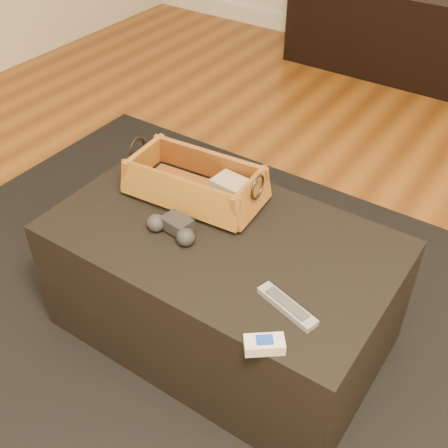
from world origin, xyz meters
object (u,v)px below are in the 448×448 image
Objects in this scene: game_controller at (173,228)px; cream_gadget at (264,344)px; media_cabinet at (398,31)px; tv_remote at (187,190)px; wicker_basket at (195,184)px; silver_remote at (287,306)px; ottoman at (222,285)px.

game_controller reaches higher than cream_gadget.
media_cabinet is at bearing 103.48° from cream_gadget.
wicker_basket reaches higher than tv_remote.
wicker_basket reaches higher than silver_remote.
wicker_basket is 0.53m from silver_remote.
game_controller is at bearing -75.78° from tv_remote.
wicker_basket is at bearing 141.27° from cream_gadget.
tv_remote reaches higher than silver_remote.
cream_gadget is (0.50, -0.37, -0.01)m from tv_remote.
tv_remote is 0.04m from wicker_basket.
game_controller is 0.41m from silver_remote.
media_cabinet reaches higher than cream_gadget.
tv_remote is (0.12, -2.25, 0.21)m from media_cabinet.
ottoman is 0.32m from tv_remote.
tv_remote is at bearing 154.53° from silver_remote.
wicker_basket is at bearing 30.87° from tv_remote.
media_cabinet is at bearing 97.69° from ottoman.
wicker_basket reaches higher than media_cabinet.
silver_remote is (0.49, -0.23, -0.02)m from tv_remote.
game_controller is (0.20, -2.41, 0.20)m from media_cabinet.
ottoman is 5.52× the size of silver_remote.
wicker_basket reaches higher than cream_gadget.
ottoman is at bearing 153.59° from silver_remote.
wicker_basket is 2.46× the size of silver_remote.
silver_remote reaches higher than ottoman.
cream_gadget is at bearing -76.52° from media_cabinet.
media_cabinet is at bearing 82.39° from tv_remote.
silver_remote is at bearing -9.11° from game_controller.
game_controller is 1.60× the size of cream_gadget.
cream_gadget is at bearing -25.57° from game_controller.
silver_remote is at bearing -36.24° from tv_remote.
ottoman is 6.12× the size of game_controller.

